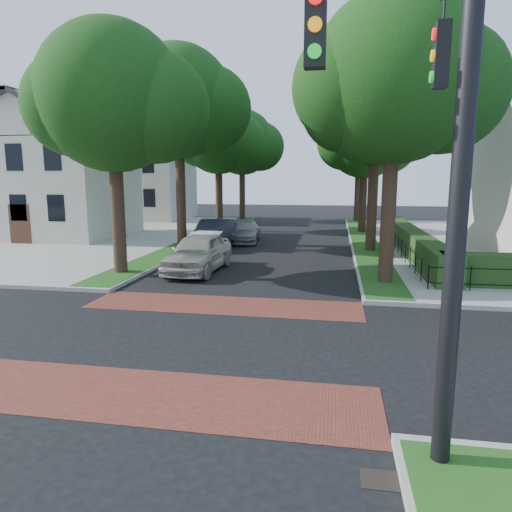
% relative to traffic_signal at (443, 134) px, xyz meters
% --- Properties ---
extents(ground, '(120.00, 120.00, 0.00)m').
position_rel_traffic_signal_xyz_m(ground, '(-4.89, 4.41, -4.71)').
color(ground, black).
rests_on(ground, ground).
extents(sidewalk_nw, '(30.00, 30.00, 0.15)m').
position_rel_traffic_signal_xyz_m(sidewalk_nw, '(-24.39, 23.41, -4.63)').
color(sidewalk_nw, gray).
rests_on(sidewalk_nw, ground).
extents(crosswalk_far, '(9.00, 2.20, 0.01)m').
position_rel_traffic_signal_xyz_m(crosswalk_far, '(-4.89, 7.61, -4.70)').
color(crosswalk_far, maroon).
rests_on(crosswalk_far, ground).
extents(crosswalk_near, '(9.00, 2.20, 0.01)m').
position_rel_traffic_signal_xyz_m(crosswalk_near, '(-4.89, 1.21, -4.70)').
color(crosswalk_near, maroon).
rests_on(crosswalk_near, ground).
extents(storm_drain, '(0.65, 0.45, 0.01)m').
position_rel_traffic_signal_xyz_m(storm_drain, '(-0.59, -0.59, -4.70)').
color(storm_drain, black).
rests_on(storm_drain, ground).
extents(grass_strip_ne, '(1.60, 29.80, 0.02)m').
position_rel_traffic_signal_xyz_m(grass_strip_ne, '(0.51, 23.51, -4.55)').
color(grass_strip_ne, '#234B15').
rests_on(grass_strip_ne, sidewalk_ne).
extents(grass_strip_nw, '(1.60, 29.80, 0.02)m').
position_rel_traffic_signal_xyz_m(grass_strip_nw, '(-10.29, 23.51, -4.55)').
color(grass_strip_nw, '#234B15').
rests_on(grass_strip_nw, sidewalk_nw).
extents(tree_right_near, '(7.75, 6.67, 10.66)m').
position_rel_traffic_signal_xyz_m(tree_right_near, '(0.72, 11.65, 2.92)').
color(tree_right_near, black).
rests_on(tree_right_near, sidewalk_ne).
extents(tree_right_mid, '(8.25, 7.09, 11.22)m').
position_rel_traffic_signal_xyz_m(tree_right_mid, '(0.72, 19.66, 3.28)').
color(tree_right_mid, black).
rests_on(tree_right_mid, sidewalk_ne).
extents(tree_right_far, '(7.25, 6.23, 9.74)m').
position_rel_traffic_signal_xyz_m(tree_right_far, '(0.71, 28.64, 2.20)').
color(tree_right_far, black).
rests_on(tree_right_far, sidewalk_ne).
extents(tree_right_back, '(7.50, 6.45, 10.20)m').
position_rel_traffic_signal_xyz_m(tree_right_back, '(0.72, 37.64, 2.56)').
color(tree_right_back, black).
rests_on(tree_right_back, sidewalk_ne).
extents(tree_left_near, '(7.50, 6.45, 10.20)m').
position_rel_traffic_signal_xyz_m(tree_left_near, '(-10.28, 11.64, 2.56)').
color(tree_left_near, black).
rests_on(tree_left_near, sidewalk_nw).
extents(tree_left_mid, '(8.00, 6.88, 11.48)m').
position_rel_traffic_signal_xyz_m(tree_left_mid, '(-10.28, 19.66, 3.64)').
color(tree_left_mid, black).
rests_on(tree_left_mid, sidewalk_nw).
extents(tree_left_far, '(7.00, 6.02, 9.86)m').
position_rel_traffic_signal_xyz_m(tree_left_far, '(-10.29, 28.63, 2.41)').
color(tree_left_far, black).
rests_on(tree_left_far, sidewalk_nw).
extents(tree_left_back, '(7.75, 6.66, 10.44)m').
position_rel_traffic_signal_xyz_m(tree_left_back, '(-10.28, 37.65, 2.70)').
color(tree_left_back, black).
rests_on(tree_left_back, sidewalk_nw).
extents(hedge_main_road, '(1.00, 18.00, 1.20)m').
position_rel_traffic_signal_xyz_m(hedge_main_road, '(2.81, 19.41, -3.96)').
color(hedge_main_road, '#1E3D15').
rests_on(hedge_main_road, sidewalk_ne).
extents(fence_main_road, '(0.06, 18.00, 0.90)m').
position_rel_traffic_signal_xyz_m(fence_main_road, '(2.01, 19.41, -4.11)').
color(fence_main_road, black).
rests_on(fence_main_road, sidewalk_ne).
extents(house_left_near, '(10.00, 9.00, 10.14)m').
position_rel_traffic_signal_xyz_m(house_left_near, '(-20.38, 22.41, 0.33)').
color(house_left_near, beige).
rests_on(house_left_near, sidewalk_nw).
extents(house_left_far, '(10.00, 9.00, 10.14)m').
position_rel_traffic_signal_xyz_m(house_left_far, '(-20.38, 36.41, 0.33)').
color(house_left_far, beige).
rests_on(house_left_far, sidewalk_nw).
extents(traffic_signal, '(2.17, 2.00, 8.00)m').
position_rel_traffic_signal_xyz_m(traffic_signal, '(0.00, 0.00, 0.00)').
color(traffic_signal, black).
rests_on(traffic_signal, sidewalk_se).
extents(parked_car_front, '(2.23, 5.13, 1.72)m').
position_rel_traffic_signal_xyz_m(parked_car_front, '(-7.33, 12.78, -3.85)').
color(parked_car_front, '#B6B5A4').
rests_on(parked_car_front, ground).
extents(parked_car_middle, '(1.82, 5.14, 1.69)m').
position_rel_traffic_signal_xyz_m(parked_car_middle, '(-8.49, 19.94, -3.86)').
color(parked_car_middle, '#212632').
rests_on(parked_car_middle, ground).
extents(parked_car_rear, '(2.31, 4.83, 1.36)m').
position_rel_traffic_signal_xyz_m(parked_car_rear, '(-7.19, 22.47, -4.03)').
color(parked_car_rear, gray).
rests_on(parked_car_rear, ground).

